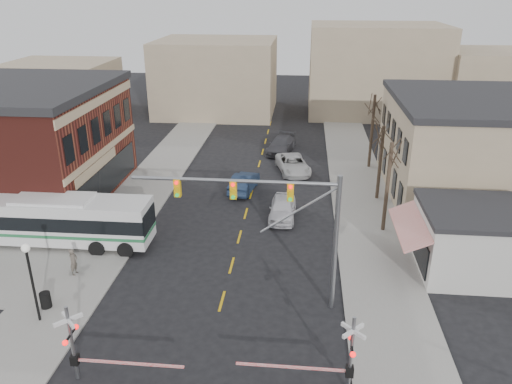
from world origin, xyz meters
TOP-DOWN VIEW (x-y plane):
  - ground at (0.00, 0.00)m, footprint 160.00×160.00m
  - sidewalk_west at (-9.50, 20.00)m, footprint 5.00×60.00m
  - sidewalk_east at (9.50, 20.00)m, footprint 5.00×60.00m
  - awning_shop at (15.97, 7.00)m, footprint 9.74×6.20m
  - tree_east_a at (10.50, 12.00)m, footprint 0.28×0.28m
  - tree_east_b at (10.80, 18.00)m, footprint 0.28×0.28m
  - tree_east_c at (11.00, 26.00)m, footprint 0.28×0.28m
  - transit_bus at (-12.50, 7.76)m, footprint 13.24×3.00m
  - traffic_signal_mast at (3.29, 2.09)m, footprint 11.08×0.30m
  - rr_crossing_west at (-5.28, -4.69)m, footprint 5.60×1.36m
  - rr_crossing_east at (6.35, -4.22)m, footprint 5.60×1.36m
  - street_lamp at (-9.56, -0.82)m, footprint 0.44×0.44m
  - trash_bin at (-9.76, 0.35)m, footprint 0.60×0.60m
  - car_a at (2.95, 13.55)m, footprint 2.08×4.93m
  - car_b at (-0.70, 18.75)m, footprint 2.42×5.12m
  - car_c at (3.47, 23.95)m, footprint 3.99×6.22m
  - car_d at (2.01, 30.13)m, footprint 3.46×6.04m
  - pedestrian_near at (-9.64, 3.85)m, footprint 0.52×0.70m
  - pedestrian_far at (-10.65, 7.94)m, footprint 1.02×0.99m

SIDE VIEW (x-z plane):
  - ground at x=0.00m, z-range 0.00..0.00m
  - sidewalk_west at x=-9.50m, z-range 0.00..0.12m
  - sidewalk_east at x=9.50m, z-range 0.00..0.12m
  - trash_bin at x=-9.76m, z-range 0.12..1.04m
  - car_c at x=3.47m, z-range 0.00..1.60m
  - car_b at x=-0.70m, z-range 0.00..1.62m
  - car_d at x=2.01m, z-range 0.00..1.65m
  - car_a at x=2.95m, z-range 0.00..1.66m
  - pedestrian_far at x=-10.65m, z-range 0.12..1.78m
  - pedestrian_near at x=-9.64m, z-range 0.12..1.88m
  - transit_bus at x=-12.50m, z-range 0.21..3.62m
  - rr_crossing_west at x=-5.28m, z-range -0.03..3.97m
  - rr_crossing_east at x=6.35m, z-range -0.03..3.97m
  - awning_shop at x=15.97m, z-range 0.01..4.31m
  - tree_east_b at x=10.80m, z-range 0.12..6.42m
  - street_lamp at x=-9.56m, z-range 1.09..5.74m
  - tree_east_a at x=10.50m, z-range 0.12..6.87m
  - tree_east_c at x=11.00m, z-range 0.12..7.32m
  - traffic_signal_mast at x=3.29m, z-range 1.79..9.79m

